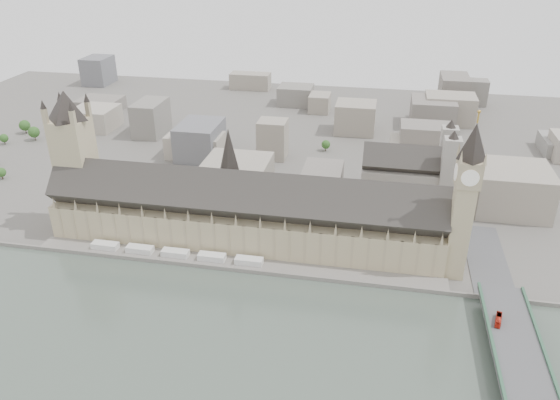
% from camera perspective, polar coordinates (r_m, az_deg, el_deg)
% --- Properties ---
extents(ground, '(900.00, 900.00, 0.00)m').
position_cam_1_polar(ground, '(363.85, -4.52, -6.13)').
color(ground, '#595651').
rests_on(ground, ground).
extents(embankment_wall, '(600.00, 1.50, 3.00)m').
position_cam_1_polar(embankment_wall, '(351.00, -5.17, -7.22)').
color(embankment_wall, slate).
rests_on(embankment_wall, ground).
extents(river_terrace, '(270.00, 15.00, 2.00)m').
position_cam_1_polar(river_terrace, '(357.27, -4.84, -6.64)').
color(river_terrace, slate).
rests_on(river_terrace, ground).
extents(terrace_tents, '(118.00, 7.00, 4.00)m').
position_cam_1_polar(terrace_tents, '(367.75, -10.88, -5.46)').
color(terrace_tents, silver).
rests_on(terrace_tents, river_terrace).
extents(palace_of_westminster, '(265.00, 40.73, 55.44)m').
position_cam_1_polar(palace_of_westminster, '(368.74, -3.85, -1.54)').
color(palace_of_westminster, tan).
rests_on(palace_of_westminster, ground).
extents(elizabeth_tower, '(17.00, 17.00, 107.50)m').
position_cam_1_polar(elizabeth_tower, '(336.23, 18.83, 0.82)').
color(elizabeth_tower, tan).
rests_on(elizabeth_tower, ground).
extents(victoria_tower, '(30.00, 30.00, 100.00)m').
position_cam_1_polar(victoria_tower, '(406.95, -20.69, 4.55)').
color(victoria_tower, tan).
rests_on(victoria_tower, ground).
extents(central_tower, '(13.00, 13.00, 48.00)m').
position_cam_1_polar(central_tower, '(361.67, -5.31, 3.99)').
color(central_tower, gray).
rests_on(central_tower, ground).
extents(westminster_bridge, '(25.00, 325.00, 10.25)m').
position_cam_1_polar(westminster_bridge, '(291.49, 24.16, -17.27)').
color(westminster_bridge, '#474749').
rests_on(westminster_bridge, ground).
extents(westminster_abbey, '(68.00, 36.00, 64.00)m').
position_cam_1_polar(westminster_abbey, '(425.81, 13.38, 2.13)').
color(westminster_abbey, '#9B958C').
rests_on(westminster_abbey, ground).
extents(city_skyline_inland, '(720.00, 360.00, 38.00)m').
position_cam_1_polar(city_skyline_inland, '(573.97, 1.83, 8.59)').
color(city_skyline_inland, gray).
rests_on(city_skyline_inland, ground).
extents(park_trees, '(110.00, 30.00, 15.00)m').
position_cam_1_polar(park_trees, '(412.57, -3.74, -0.69)').
color(park_trees, '#274B1B').
rests_on(park_trees, ground).
extents(red_bus_north, '(5.42, 12.26, 3.33)m').
position_cam_1_polar(red_bus_north, '(314.65, 21.86, -11.52)').
color(red_bus_north, red).
rests_on(red_bus_north, westminster_bridge).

